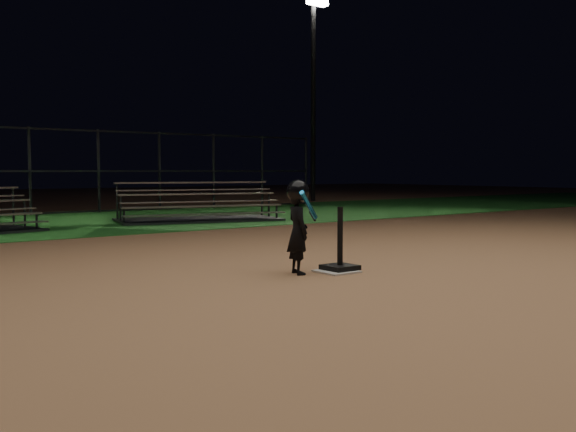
{
  "coord_description": "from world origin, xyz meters",
  "views": [
    {
      "loc": [
        -5.37,
        -6.04,
        1.27
      ],
      "look_at": [
        0.0,
        1.0,
        0.65
      ],
      "focal_mm": 40.67,
      "sensor_mm": 36.0,
      "label": 1
    }
  ],
  "objects_px": {
    "home_plate": "(337,271)",
    "light_pole_right": "(314,81)",
    "batting_tee": "(340,258)",
    "child_batter": "(298,224)",
    "bleacher_right": "(199,213)"
  },
  "relations": [
    {
      "from": "batting_tee",
      "to": "child_batter",
      "type": "xyz_separation_m",
      "value": [
        -0.54,
        0.16,
        0.45
      ]
    },
    {
      "from": "home_plate",
      "to": "bleacher_right",
      "type": "height_order",
      "value": "bleacher_right"
    },
    {
      "from": "light_pole_right",
      "to": "child_batter",
      "type": "bearing_deg",
      "value": -130.19
    },
    {
      "from": "bleacher_right",
      "to": "batting_tee",
      "type": "bearing_deg",
      "value": -93.16
    },
    {
      "from": "light_pole_right",
      "to": "batting_tee",
      "type": "bearing_deg",
      "value": -128.63
    },
    {
      "from": "home_plate",
      "to": "light_pole_right",
      "type": "xyz_separation_m",
      "value": [
        12.0,
        14.94,
        4.93
      ]
    },
    {
      "from": "batting_tee",
      "to": "child_batter",
      "type": "relative_size",
      "value": 0.68
    },
    {
      "from": "home_plate",
      "to": "batting_tee",
      "type": "relative_size",
      "value": 0.57
    },
    {
      "from": "batting_tee",
      "to": "bleacher_right",
      "type": "distance_m",
      "value": 8.75
    },
    {
      "from": "batting_tee",
      "to": "light_pole_right",
      "type": "height_order",
      "value": "light_pole_right"
    },
    {
      "from": "home_plate",
      "to": "child_batter",
      "type": "relative_size",
      "value": 0.39
    },
    {
      "from": "child_batter",
      "to": "bleacher_right",
      "type": "distance_m",
      "value": 8.79
    },
    {
      "from": "child_batter",
      "to": "light_pole_right",
      "type": "bearing_deg",
      "value": -25.76
    },
    {
      "from": "child_batter",
      "to": "home_plate",
      "type": "bearing_deg",
      "value": -98.03
    },
    {
      "from": "child_batter",
      "to": "light_pole_right",
      "type": "distance_m",
      "value": 19.79
    }
  ]
}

